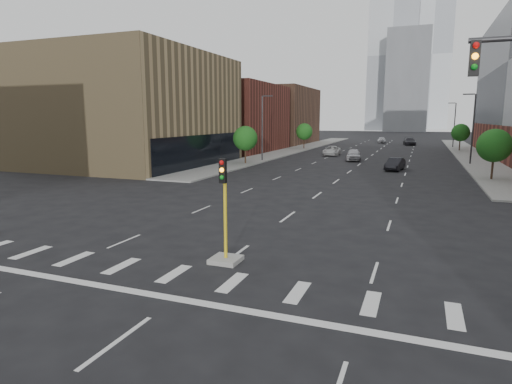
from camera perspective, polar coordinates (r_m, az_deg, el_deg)
The scene contains 22 objects.
ground at distance 11.66m, azimuth -24.71°, elevation -22.17°, with size 400.00×400.00×0.00m, color black.
sidewalk_left_far at distance 83.96m, azimuth 5.56°, elevation 5.74°, with size 5.00×92.00×0.15m, color gray.
sidewalk_right_far at distance 81.27m, azimuth 26.46°, elevation 4.63°, with size 5.00×92.00×0.15m, color gray.
building_left_mid at distance 58.31m, azimuth -15.98°, elevation 10.44°, with size 20.00×24.00×14.00m, color #947D53.
building_left_far_a at distance 80.64m, azimuth -4.65°, elevation 9.80°, with size 20.00×22.00×12.00m, color brown.
building_left_far_b at distance 104.69m, azimuth 1.62°, elevation 10.10°, with size 20.00×24.00×13.00m, color brown.
tower_left at distance 229.06m, azimuth 17.81°, elevation 16.66°, with size 22.00×22.00×70.00m, color #B2B7BC.
tower_right at distance 268.86m, azimuth 22.40°, elevation 16.39°, with size 20.00×20.00×80.00m, color #B2B7BC.
tower_mid at distance 207.44m, azimuth 19.54°, elevation 13.71°, with size 18.00×18.00×44.00m, color slate.
median_traffic_signal at distance 18.04m, azimuth -4.12°, elevation -6.39°, with size 1.20×1.20×4.40m.
streetlight_right_a at distance 61.99m, azimuth 26.89°, elevation 7.87°, with size 1.60×0.22×9.07m.
streetlight_right_b at distance 96.88m, azimuth 24.90°, elevation 8.35°, with size 1.60×0.22×9.07m.
streetlight_left at distance 60.40m, azimuth 0.92°, elevation 8.89°, with size 1.60×0.22×9.07m.
tree_left_near at distance 56.01m, azimuth -1.44°, elevation 7.16°, with size 3.20×3.20×4.85m.
tree_left_far at distance 84.49m, azimuth 6.45°, elevation 8.01°, with size 3.20×3.20×4.85m.
tree_right_near at distance 47.23m, azimuth 29.20°, elevation 5.43°, with size 3.20×3.20×4.85m.
tree_right_far at distance 86.98m, azimuth 25.62°, elevation 7.16°, with size 3.20×3.20×4.85m.
car_near_left at distance 62.71m, azimuth 12.88°, elevation 4.87°, with size 2.00×4.98×1.70m, color #B3B3B8.
car_mid_right at distance 52.37m, azimuth 18.05°, elevation 3.56°, with size 1.52×4.37×1.44m, color black.
car_far_left at distance 70.90m, azimuth 10.07°, elevation 5.44°, with size 2.51×5.44×1.51m, color #B1B1B1.
car_deep_right at distance 102.12m, azimuth 19.79°, elevation 6.35°, with size 2.30×5.66×1.64m, color #222228.
car_distant at distance 109.21m, azimuth 16.41°, elevation 6.68°, with size 1.76×4.38×1.49m, color silver.
Camera 1 is at (7.41, -6.69, 6.01)m, focal length 30.00 mm.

